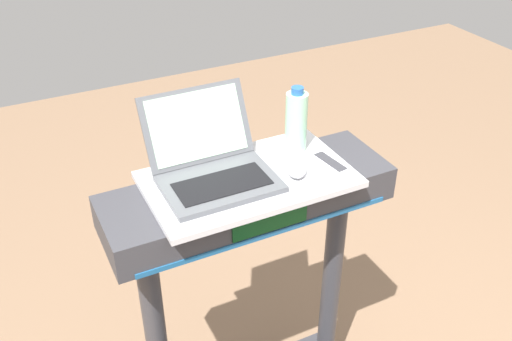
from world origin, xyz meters
The scene contains 5 objects.
desk_board centered at (0.00, 0.70, 1.10)m, with size 0.62×0.36×0.02m, color silver.
laptop centered at (-0.10, 0.74, 1.16)m, with size 0.33×0.34×0.23m.
computer_mouse centered at (0.14, 0.65, 1.13)m, with size 0.06×0.10×0.03m, color #B2B2B7.
water_bottle centered at (0.21, 0.78, 1.21)m, with size 0.07×0.07×0.22m.
tv_remote centered at (0.25, 0.64, 1.12)m, with size 0.07×0.16×0.02m.
Camera 1 is at (-0.63, -0.61, 2.06)m, focal length 40.78 mm.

